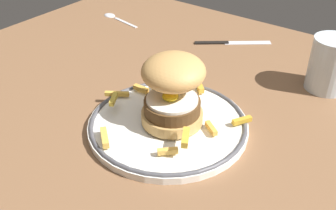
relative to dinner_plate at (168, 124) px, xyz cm
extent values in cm
cube|color=brown|center=(2.81, -0.61, -2.84)|extent=(122.55, 104.66, 4.00)
cylinder|color=white|center=(0.00, 0.00, -0.24)|extent=(26.41, 26.41, 1.20)
torus|color=#4C4C51|center=(0.00, 0.00, 0.36)|extent=(26.01, 26.01, 0.80)
cylinder|color=tan|center=(0.62, 0.29, 1.66)|extent=(10.04, 10.04, 1.80)
cylinder|color=#4D331A|center=(0.62, 0.29, 3.63)|extent=(9.12, 9.12, 2.14)
cylinder|color=white|center=(0.62, 0.29, 4.95)|extent=(8.29, 8.29, 0.50)
ellipsoid|color=yellow|center=(0.46, 0.00, 5.62)|extent=(2.60, 2.60, 1.40)
ellipsoid|color=tan|center=(-0.29, 1.80, 9.00)|extent=(13.31, 13.45, 5.52)
cube|color=gold|center=(-7.73, 6.31, 1.15)|extent=(2.31, 3.32, 0.78)
cube|color=gold|center=(-9.46, -2.71, 2.67)|extent=(2.41, 3.48, 0.76)
cube|color=gold|center=(6.56, -4.52, 3.18)|extent=(2.78, 3.90, 0.97)
cube|color=gold|center=(-1.09, 11.21, 1.25)|extent=(2.80, 2.71, 0.97)
cube|color=gold|center=(-9.49, 4.40, 1.20)|extent=(3.07, 0.95, 0.86)
cube|color=gold|center=(-4.65, -9.97, 1.26)|extent=(3.94, 3.51, 0.99)
cube|color=gold|center=(-11.87, 0.54, 1.13)|extent=(4.02, 3.03, 0.74)
cube|color=gold|center=(-4.69, 9.38, 3.17)|extent=(3.61, 1.63, 0.96)
cube|color=gold|center=(-5.84, 5.61, 1.23)|extent=(2.49, 4.48, 0.94)
cube|color=gold|center=(4.92, -6.65, 1.16)|extent=(2.73, 2.72, 0.80)
cube|color=#E9B851|center=(-3.29, 9.45, 3.11)|extent=(3.20, 2.41, 0.94)
cube|color=gold|center=(10.01, 6.71, 1.17)|extent=(2.41, 3.35, 0.81)
cube|color=gold|center=(7.08, 1.96, 1.16)|extent=(3.12, 2.45, 0.79)
cylinder|color=silver|center=(16.50, 28.40, 4.31)|extent=(7.74, 7.74, 10.29)
cylinder|color=silver|center=(16.50, 28.40, 2.96)|extent=(7.12, 7.12, 7.60)
cube|color=black|center=(-11.55, 32.55, -0.54)|extent=(7.03, 5.89, 0.70)
cube|color=silver|center=(-4.87, 37.81, -0.64)|extent=(9.76, 8.22, 0.24)
cube|color=silver|center=(-36.24, 29.82, -0.64)|extent=(9.00, 2.34, 0.32)
ellipsoid|color=silver|center=(-43.13, 31.02, -0.44)|extent=(3.99, 3.18, 0.90)
camera|label=1|loc=(31.72, -42.35, 39.20)|focal=42.55mm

